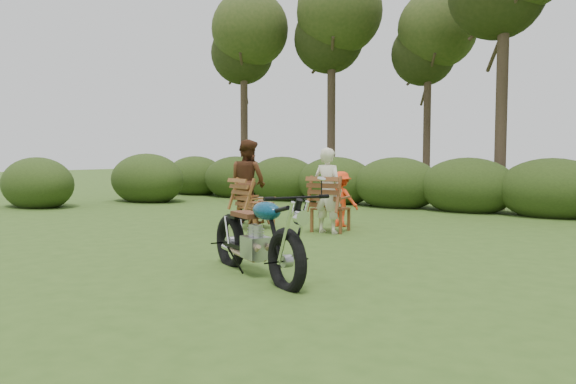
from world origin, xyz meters
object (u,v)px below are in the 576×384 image
Objects in this scene: lawn_chair_right at (330,231)px; side_table at (259,215)px; adult_a at (328,233)px; adult_b at (248,224)px; cup at (261,199)px; lawn_chair_left at (256,229)px; motorcycle at (256,275)px; child at (341,226)px.

lawn_chair_right is 2.03× the size of side_table.
lawn_chair_right is 0.66× the size of adult_a.
adult_a reaches higher than lawn_chair_right.
adult_b is (-2.10, 0.14, 0.00)m from adult_a.
cup is at bearing 5.27° from adult_a.
adult_b is at bearing -24.72° from lawn_chair_left.
cup is at bearing 70.37° from side_table.
cup is 0.07× the size of adult_b.
child is at bearing 132.46° from motorcycle.
motorcycle is 4.14× the size of side_table.
lawn_chair_left is 0.89× the size of child.
lawn_chair_right is at bearing 132.99° from motorcycle.
side_table is at bearing 6.91° from adult_a.
adult_a is at bearing 132.96° from motorcycle.
cup reaches higher than side_table.
adult_b is (-0.61, 0.30, -0.57)m from cup.
lawn_chair_left is at bearing -76.33° from side_table.
child is (1.19, 1.13, -0.57)m from cup.
cup is at bearing -70.92° from lawn_chair_left.
motorcycle is at bearing 107.27° from child.
motorcycle is 1.92× the size of child.
cup is (-2.76, 3.43, 0.57)m from motorcycle.
motorcycle is 5.03m from adult_b.
cup is (-1.41, -0.39, 0.57)m from lawn_chair_right.
lawn_chair_right is at bearing 16.92° from side_table.
child is (-1.58, 4.55, 0.00)m from motorcycle.
cup is at bearing 152.27° from motorcycle.
side_table is (-1.42, -0.43, 0.26)m from lawn_chair_right.
adult_a is 1.02m from child.
lawn_chair_left is at bearing 12.51° from adult_a.
child is at bearing -73.61° from adult_a.
lawn_chair_left is 0.30m from side_table.
lawn_chair_right is at bearing -169.86° from adult_b.
cup is 0.89m from adult_b.
side_table is 0.31m from cup.
child is at bearing -147.51° from adult_b.
lawn_chair_right is 0.94× the size of child.
motorcycle is at bearing 139.86° from adult_b.
lawn_chair_right is 0.24m from adult_a.
lawn_chair_left is 0.56× the size of adult_b.
lawn_chair_right is 0.59× the size of adult_b.
lawn_chair_left is 1.51m from adult_a.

